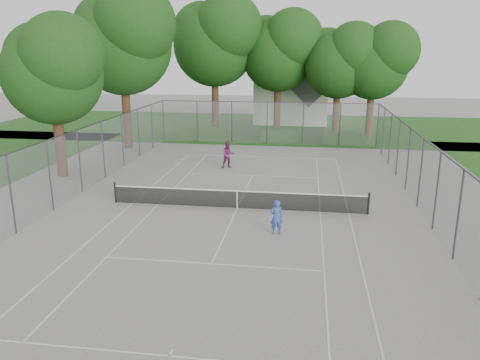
# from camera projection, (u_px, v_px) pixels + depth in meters

# --- Properties ---
(ground) EXTENTS (120.00, 120.00, 0.00)m
(ground) POSITION_uv_depth(u_px,v_px,m) (237.00, 208.00, 23.45)
(ground) COLOR slate
(ground) RESTS_ON ground
(grass_far) EXTENTS (60.00, 20.00, 0.00)m
(grass_far) POSITION_uv_depth(u_px,v_px,m) (274.00, 127.00, 48.24)
(grass_far) COLOR #1C4714
(grass_far) RESTS_ON ground
(court_markings) EXTENTS (11.03, 23.83, 0.01)m
(court_markings) POSITION_uv_depth(u_px,v_px,m) (237.00, 208.00, 23.45)
(court_markings) COLOR silver
(court_markings) RESTS_ON ground
(tennis_net) EXTENTS (12.87, 0.10, 1.10)m
(tennis_net) POSITION_uv_depth(u_px,v_px,m) (237.00, 199.00, 23.31)
(tennis_net) COLOR black
(tennis_net) RESTS_ON ground
(perimeter_fence) EXTENTS (18.08, 34.08, 3.52)m
(perimeter_fence) POSITION_uv_depth(u_px,v_px,m) (237.00, 173.00, 22.97)
(perimeter_fence) COLOR #38383D
(perimeter_fence) RESTS_ON ground
(tree_far_left) EXTENTS (8.85, 8.08, 12.72)m
(tree_far_left) POSITION_uv_depth(u_px,v_px,m) (215.00, 38.00, 43.59)
(tree_far_left) COLOR #3A2315
(tree_far_left) RESTS_ON ground
(tree_far_midleft) EXTENTS (7.92, 7.23, 11.38)m
(tree_far_midleft) POSITION_uv_depth(u_px,v_px,m) (279.00, 48.00, 43.61)
(tree_far_midleft) COLOR #3A2315
(tree_far_midleft) RESTS_ON ground
(tree_far_midright) EXTENTS (7.03, 6.41, 10.10)m
(tree_far_midright) POSITION_uv_depth(u_px,v_px,m) (340.00, 58.00, 41.57)
(tree_far_midright) COLOR #3A2315
(tree_far_midright) RESTS_ON ground
(tree_far_right) EXTENTS (7.03, 6.42, 10.11)m
(tree_far_right) POSITION_uv_depth(u_px,v_px,m) (375.00, 59.00, 40.84)
(tree_far_right) COLOR #3A2315
(tree_far_right) RESTS_ON ground
(tree_side_back) EXTENTS (8.75, 7.99, 12.58)m
(tree_side_back) POSITION_uv_depth(u_px,v_px,m) (123.00, 37.00, 35.71)
(tree_side_back) COLOR #3A2315
(tree_side_back) RESTS_ON ground
(tree_side_front) EXTENTS (6.81, 6.22, 9.79)m
(tree_side_front) POSITION_uv_depth(u_px,v_px,m) (53.00, 66.00, 27.67)
(tree_side_front) COLOR #3A2315
(tree_side_front) RESTS_ON ground
(hedge_left) EXTENTS (4.09, 1.23, 1.02)m
(hedge_left) POSITION_uv_depth(u_px,v_px,m) (205.00, 134.00, 41.34)
(hedge_left) COLOR #204C18
(hedge_left) RESTS_ON ground
(hedge_mid) EXTENTS (3.20, 0.91, 1.00)m
(hedge_mid) POSITION_uv_depth(u_px,v_px,m) (279.00, 136.00, 40.42)
(hedge_mid) COLOR #204C18
(hedge_mid) RESTS_ON ground
(hedge_right) EXTENTS (3.43, 1.26, 1.03)m
(hedge_right) POSITION_uv_depth(u_px,v_px,m) (344.00, 138.00, 39.34)
(hedge_right) COLOR #204C18
(hedge_right) RESTS_ON ground
(house) EXTENTS (7.66, 5.94, 9.54)m
(house) POSITION_uv_depth(u_px,v_px,m) (291.00, 87.00, 50.56)
(house) COLOR white
(house) RESTS_ON ground
(girl_player) EXTENTS (0.63, 0.49, 1.52)m
(girl_player) POSITION_uv_depth(u_px,v_px,m) (276.00, 217.00, 20.02)
(girl_player) COLOR #2D51A8
(girl_player) RESTS_ON ground
(woman_player) EXTENTS (1.06, 0.97, 1.78)m
(woman_player) POSITION_uv_depth(u_px,v_px,m) (228.00, 155.00, 31.28)
(woman_player) COLOR #6E2451
(woman_player) RESTS_ON ground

